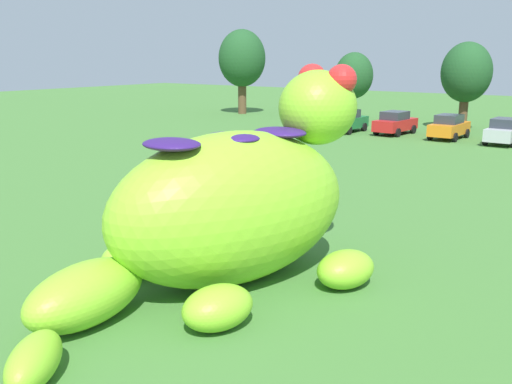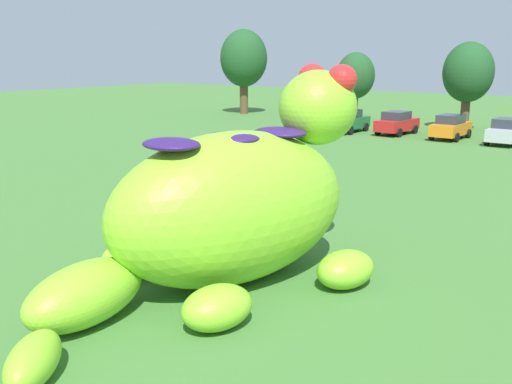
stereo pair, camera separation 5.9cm
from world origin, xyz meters
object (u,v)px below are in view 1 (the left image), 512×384
object	(u,v)px
car_orange	(449,127)
car_silver	(505,131)
car_green	(347,121)
spectator_near_inflatable	(324,181)
car_red	(395,123)
giant_inflatable_creature	(233,206)

from	to	relation	value
car_orange	car_silver	bearing A→B (deg)	-4.33
car_green	car_orange	xyz separation A→B (m)	(7.54, 0.84, 0.00)
car_orange	spectator_near_inflatable	size ratio (longest dim) A/B	2.42
spectator_near_inflatable	car_orange	bearing A→B (deg)	94.55
car_orange	spectator_near_inflatable	distance (m)	20.93
car_red	car_orange	bearing A→B (deg)	-1.66
car_green	spectator_near_inflatable	world-z (taller)	car_green
giant_inflatable_creature	spectator_near_inflatable	size ratio (longest dim) A/B	6.48
car_orange	spectator_near_inflatable	bearing A→B (deg)	-85.45
car_green	car_red	bearing A→B (deg)	15.30
car_red	car_green	bearing A→B (deg)	-164.70
car_red	car_silver	xyz separation A→B (m)	(7.81, -0.40, 0.00)
car_green	car_orange	world-z (taller)	same
car_silver	car_orange	bearing A→B (deg)	175.67
car_red	car_silver	distance (m)	7.82
car_green	spectator_near_inflatable	distance (m)	22.03
spectator_near_inflatable	car_green	bearing A→B (deg)	114.69
car_silver	spectator_near_inflatable	size ratio (longest dim) A/B	2.42
car_red	car_orange	size ratio (longest dim) A/B	1.02
car_green	car_silver	size ratio (longest dim) A/B	0.99
car_green	car_red	world-z (taller)	same
car_green	car_orange	distance (m)	7.59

